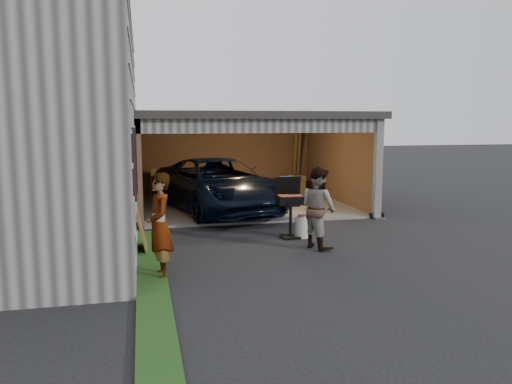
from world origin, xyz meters
TOP-DOWN VIEW (x-y plane):
  - ground at (0.00, 0.00)m, footprint 80.00×80.00m
  - groundcover_strip at (-2.25, -1.00)m, footprint 0.50×8.00m
  - garage at (0.76, 6.79)m, footprint 6.80×6.30m
  - minivan at (-0.23, 5.31)m, footprint 3.75×5.89m
  - woman at (-2.10, -0.50)m, footprint 0.52×0.71m
  - man at (1.21, 0.85)m, footprint 0.89×1.00m
  - bbq_grill at (0.90, 1.84)m, footprint 0.62×0.55m
  - propane_tank at (1.17, 1.80)m, footprint 0.33×0.33m
  - plywood_panel at (-2.40, 1.35)m, footprint 0.23×0.81m
  - hand_truck at (3.89, 3.46)m, footprint 0.41×0.33m

SIDE VIEW (x-z plane):
  - ground at x=0.00m, z-range 0.00..0.00m
  - groundcover_strip at x=-2.25m, z-range 0.00..0.06m
  - hand_truck at x=3.89m, z-range -0.30..0.67m
  - propane_tank at x=1.17m, z-range 0.00..0.47m
  - plywood_panel at x=-2.40m, z-range 0.00..0.90m
  - minivan at x=-0.23m, z-range 0.00..1.51m
  - bbq_grill at x=0.90m, z-range 0.13..1.52m
  - man at x=1.21m, z-range 0.00..1.70m
  - woman at x=-2.10m, z-range 0.00..1.80m
  - garage at x=0.76m, z-range 0.42..3.32m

